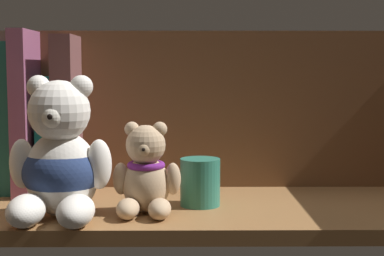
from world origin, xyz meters
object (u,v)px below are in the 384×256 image
teddy_bear_smaller (146,175)px  book_4 (13,117)px  book_6 (49,134)px  book_7 (70,114)px  book_5 (30,112)px  teddy_bear_larger (60,162)px  pillar_candle (200,181)px

teddy_bear_smaller → book_4: bearing=145.8°
book_6 → book_7: book_7 is taller
book_6 → teddy_bear_smaller: (15.99, -14.65, -3.74)cm
book_5 → book_6: (2.88, 0.00, -3.47)cm
book_4 → teddy_bear_larger: (10.79, -16.62, -4.35)cm
book_4 → pillar_candle: (28.84, -9.70, -8.22)cm
teddy_bear_larger → pillar_candle: teddy_bear_larger is taller
book_7 → book_5: bearing=-180.0°
book_5 → teddy_bear_larger: (8.10, -16.62, -5.21)cm
book_4 → book_5: book_5 is taller
book_6 → book_7: size_ratio=0.74×
book_6 → book_7: 4.46cm
book_5 → pillar_candle: 29.33cm
book_5 → pillar_candle: book_5 is taller
pillar_candle → book_5: bearing=159.6°
book_5 → teddy_bear_larger: 19.21cm
pillar_candle → book_7: bearing=154.2°
book_7 → pillar_candle: 23.91cm
book_6 → pillar_candle: (23.26, -9.70, -5.62)cm
teddy_bear_smaller → book_5: bearing=142.2°
teddy_bear_larger → teddy_bear_smaller: (10.77, 1.97, -2.00)cm
book_5 → book_7: book_5 is taller
book_7 → teddy_bear_smaller: 20.60cm
book_4 → teddy_bear_larger: bearing=-57.0°
book_7 → pillar_candle: bearing=-25.8°
book_5 → book_4: bearing=180.0°
book_6 → teddy_bear_smaller: bearing=-42.5°
pillar_candle → teddy_bear_smaller: bearing=-145.8°
book_7 → teddy_bear_smaller: (12.77, -14.65, -6.83)cm
teddy_bear_larger → book_4: bearing=123.0°
book_5 → teddy_bear_smaller: bearing=-37.8°
pillar_candle → book_6: bearing=157.4°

